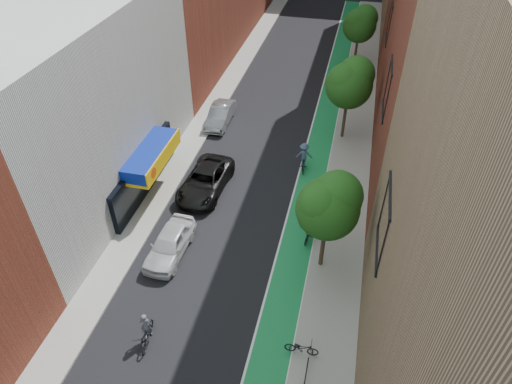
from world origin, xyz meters
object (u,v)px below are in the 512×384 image
Objects in this scene: parked_car_silver at (220,115)px; cyclist_lane_near at (310,227)px; parked_car_black at (205,181)px; parked_car_white at (170,244)px; cyclist_lane_far at (304,158)px; cyclist_lead at (147,333)px; cyclist_lane_mid at (303,212)px.

cyclist_lane_near is at bearing -52.88° from parked_car_silver.
parked_car_silver is (-1.60, 8.86, -0.04)m from parked_car_black.
cyclist_lane_far is at bearing 59.68° from parked_car_white.
cyclist_lane_far is at bearing -117.63° from cyclist_lead.
cyclist_lane_near reaches higher than cyclist_lane_mid.
parked_car_silver is at bearing -50.17° from cyclist_lane_mid.
cyclist_lane_mid is at bearing 90.34° from cyclist_lane_far.
parked_car_white is at bearing 32.97° from cyclist_lane_mid.
parked_car_silver is 15.08m from cyclist_lane_near.
cyclist_lane_mid is (7.03, -1.52, -0.06)m from parked_car_black.
cyclist_lane_far is (-1.47, 6.98, 0.07)m from cyclist_lane_near.
parked_car_silver is 2.16× the size of cyclist_lane_near.
parked_car_silver is 13.50m from cyclist_lane_mid.
cyclist_lead reaches higher than parked_car_white.
cyclist_lane_far reaches higher than parked_car_white.
parked_car_black is at bearing -80.57° from parked_car_silver.
parked_car_black is 2.68× the size of cyclist_lane_near.
cyclist_lane_near reaches higher than parked_car_white.
parked_car_black reaches higher than parked_car_silver.
parked_car_white is 11.93m from cyclist_lane_far.
parked_car_black is 11.96m from cyclist_lead.
cyclist_lead is 0.91× the size of cyclist_lane_far.
parked_car_white is 0.99× the size of parked_car_silver.
cyclist_lane_far is at bearing -33.03° from parked_car_silver.
parked_car_white is 8.41m from cyclist_lane_near.
cyclist_lane_near is (9.27, -11.89, 0.15)m from parked_car_silver.
cyclist_lead is at bearing -82.48° from parked_car_black.
parked_car_white is 15.09m from parked_car_silver.
cyclist_lane_mid is 0.90× the size of cyclist_lane_far.
cyclist_lane_near is 7.13m from cyclist_lane_far.
cyclist_lane_near is 1.09× the size of cyclist_lane_mid.
parked_car_silver is (-1.45, 15.01, -0.02)m from parked_car_white.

